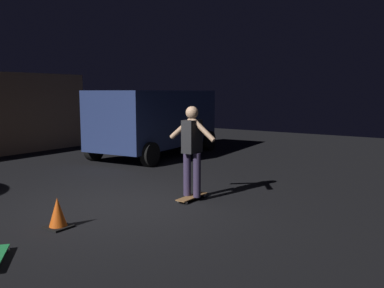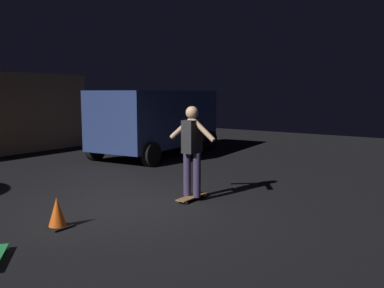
{
  "view_description": "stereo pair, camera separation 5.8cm",
  "coord_description": "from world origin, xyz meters",
  "px_view_note": "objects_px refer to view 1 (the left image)",
  "views": [
    {
      "loc": [
        -4.95,
        -5.06,
        2.01
      ],
      "look_at": [
        1.1,
        -0.83,
        1.05
      ],
      "focal_mm": 38.07,
      "sensor_mm": 36.0,
      "label": 1
    },
    {
      "loc": [
        -4.91,
        -5.11,
        2.01
      ],
      "look_at": [
        1.1,
        -0.83,
        1.05
      ],
      "focal_mm": 38.07,
      "sensor_mm": 36.0,
      "label": 2
    }
  ],
  "objects_px": {
    "parked_van": "(156,118)",
    "traffic_cone": "(58,214)",
    "skater": "(192,145)",
    "skateboard_ridden": "(192,197)"
  },
  "relations": [
    {
      "from": "skater",
      "to": "traffic_cone",
      "type": "bearing_deg",
      "value": 163.25
    },
    {
      "from": "parked_van",
      "to": "skater",
      "type": "relative_size",
      "value": 2.86
    },
    {
      "from": "parked_van",
      "to": "skater",
      "type": "xyz_separation_m",
      "value": [
        -3.78,
        -4.03,
        -0.12
      ]
    },
    {
      "from": "parked_van",
      "to": "skateboard_ridden",
      "type": "xyz_separation_m",
      "value": [
        -3.78,
        -4.03,
        -1.11
      ]
    },
    {
      "from": "skateboard_ridden",
      "to": "skater",
      "type": "xyz_separation_m",
      "value": [
        -0.0,
        0.0,
        0.98
      ]
    },
    {
      "from": "parked_van",
      "to": "skateboard_ridden",
      "type": "bearing_deg",
      "value": -133.16
    },
    {
      "from": "parked_van",
      "to": "skater",
      "type": "bearing_deg",
      "value": -133.16
    },
    {
      "from": "parked_van",
      "to": "traffic_cone",
      "type": "xyz_separation_m",
      "value": [
        -6.2,
        -3.3,
        -0.95
      ]
    },
    {
      "from": "traffic_cone",
      "to": "skater",
      "type": "bearing_deg",
      "value": -16.75
    },
    {
      "from": "traffic_cone",
      "to": "parked_van",
      "type": "bearing_deg",
      "value": 28.03
    }
  ]
}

